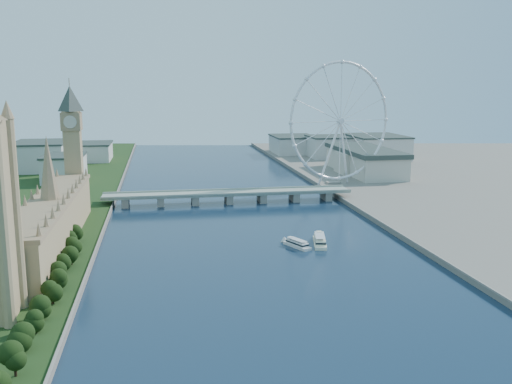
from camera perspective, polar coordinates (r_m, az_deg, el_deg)
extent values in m
plane|color=#1A344B|center=(229.02, 6.83, -16.23)|extent=(2000.00, 2000.00, 0.00)
cube|color=tan|center=(381.64, -19.73, -3.07)|extent=(24.00, 200.00, 28.00)
cone|color=#937A59|center=(375.16, -20.08, 2.29)|extent=(12.00, 12.00, 40.00)
cube|color=tan|center=(482.14, -17.76, 2.94)|extent=(13.00, 13.00, 80.00)
cube|color=#937A59|center=(479.21, -17.98, 6.73)|extent=(15.00, 15.00, 14.00)
pyramid|color=#2D3833|center=(478.38, -18.17, 10.08)|extent=(20.02, 20.02, 20.00)
cube|color=gray|center=(508.01, -2.75, -0.14)|extent=(220.00, 22.00, 2.00)
cube|color=gray|center=(506.27, -12.91, -0.98)|extent=(6.00, 20.00, 7.50)
cube|color=gray|center=(505.38, -9.52, -0.88)|extent=(6.00, 20.00, 7.50)
cube|color=gray|center=(506.27, -6.12, -0.77)|extent=(6.00, 20.00, 7.50)
cube|color=gray|center=(508.92, -2.75, -0.66)|extent=(6.00, 20.00, 7.50)
cube|color=gray|center=(513.32, 0.58, -0.55)|extent=(6.00, 20.00, 7.50)
cube|color=gray|center=(519.41, 3.84, -0.44)|extent=(6.00, 20.00, 7.50)
cube|color=gray|center=(527.15, 7.01, -0.34)|extent=(6.00, 20.00, 7.50)
torus|color=silver|center=(580.23, 8.45, 7.03)|extent=(113.60, 39.12, 118.60)
cylinder|color=silver|center=(580.23, 8.45, 7.03)|extent=(7.25, 6.61, 6.00)
cube|color=gray|center=(596.07, 7.71, 0.94)|extent=(14.00, 10.00, 2.00)
cube|color=beige|center=(639.43, -18.62, 2.22)|extent=(40.00, 60.00, 26.00)
cube|color=beige|center=(733.93, -20.67, 3.35)|extent=(60.00, 80.00, 32.00)
cube|color=beige|center=(805.54, -16.09, 3.84)|extent=(50.00, 70.00, 22.00)
cube|color=beige|center=(816.34, 7.47, 4.46)|extent=(60.00, 60.00, 28.00)
cube|color=beige|center=(817.31, 11.92, 4.40)|extent=(70.00, 90.00, 30.00)
cube|color=beige|center=(863.61, 3.75, 4.73)|extent=(60.00, 80.00, 24.00)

